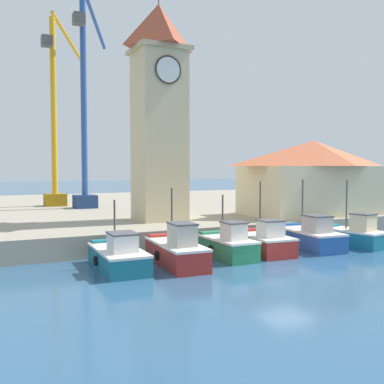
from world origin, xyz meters
The scene contains 12 objects.
ground_plane centered at (0.00, 0.00, 0.00)m, with size 300.00×300.00×0.00m, color #2D567A.
quay_wharf centered at (0.00, 26.78, 0.67)m, with size 120.00×40.00×1.33m, color #9E937F.
fishing_boat_far_left centered at (-7.63, 3.67, 0.68)m, with size 2.26×5.10×3.49m.
fishing_boat_left_outer centered at (-4.62, 3.21, 0.79)m, with size 2.18×5.33×4.05m.
fishing_boat_left_inner centered at (-1.22, 3.77, 0.74)m, with size 1.96×4.21×3.56m.
fishing_boat_mid_left centered at (1.41, 3.90, 0.73)m, with size 2.42×4.33×4.30m.
fishing_boat_center centered at (5.01, 4.23, 0.75)m, with size 2.53×5.40×4.35m.
fishing_boat_mid_right centered at (8.15, 3.53, 0.73)m, with size 2.67×4.52×4.29m.
clock_tower centered at (-2.12, 12.01, 9.42)m, with size 3.77×3.77×16.93m.
warehouse_right centered at (10.65, 10.47, 4.39)m, with size 11.32×6.52×5.97m.
port_crane_near centered at (-4.75, 24.23, 9.46)m, with size 5.36×9.82×20.55m.
port_crane_far centered at (-6.89, 27.85, 8.80)m, with size 6.14×9.82×18.95m.
Camera 1 is at (-13.94, -18.14, 5.18)m, focal length 42.00 mm.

